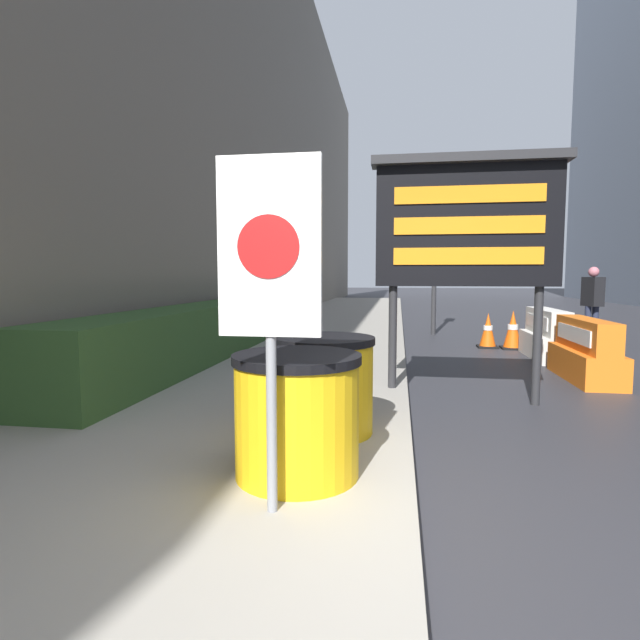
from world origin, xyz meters
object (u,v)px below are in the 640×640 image
object	(u,v)px
traffic_cone_mid	(488,331)
pedestrian_worker	(592,298)
barrel_drum_middle	(324,384)
traffic_cone_far	(565,332)
traffic_light_near_curb	(436,207)
message_board	(466,224)
traffic_cone_near	(513,330)
jersey_barrier_orange_near	(586,353)
warning_sign	(270,273)
barrel_drum_foreground	(297,415)
jersey_barrier_white	(547,337)

from	to	relation	value
traffic_cone_mid	pedestrian_worker	bearing A→B (deg)	26.15
barrel_drum_middle	traffic_cone_far	xyz separation A→B (m)	(4.02, 6.65, -0.23)
traffic_cone_far	traffic_light_near_curb	size ratio (longest dim) A/B	0.16
message_board	traffic_cone_far	distance (m)	5.77
traffic_cone_mid	traffic_cone_far	distance (m)	1.54
traffic_cone_near	traffic_cone_mid	xyz separation A→B (m)	(-0.47, 0.10, -0.03)
message_board	jersey_barrier_orange_near	bearing A→B (deg)	39.73
warning_sign	pedestrian_worker	bearing A→B (deg)	61.65
traffic_cone_near	pedestrian_worker	distance (m)	2.43
barrel_drum_middle	traffic_cone_far	bearing A→B (deg)	58.85
traffic_cone_near	traffic_cone_mid	distance (m)	0.48
traffic_light_near_curb	pedestrian_worker	bearing A→B (deg)	-14.90
barrel_drum_middle	message_board	size ratio (longest dim) A/B	0.30
pedestrian_worker	traffic_cone_mid	bearing A→B (deg)	-81.50
traffic_cone_mid	traffic_cone_far	xyz separation A→B (m)	(1.54, 0.10, -0.02)
jersey_barrier_orange_near	traffic_cone_mid	distance (m)	3.24
barrel_drum_middle	traffic_light_near_curb	world-z (taller)	traffic_light_near_curb
traffic_cone_near	jersey_barrier_orange_near	bearing A→B (deg)	-83.46
traffic_cone_far	message_board	bearing A→B (deg)	-118.60
traffic_cone_near	barrel_drum_foreground	bearing A→B (deg)	-112.03
traffic_cone_mid	jersey_barrier_orange_near	bearing A→B (deg)	-75.35
warning_sign	traffic_cone_far	xyz separation A→B (m)	(4.10, 8.17, -1.18)
traffic_cone_near	warning_sign	bearing A→B (deg)	-110.87
traffic_cone_far	pedestrian_worker	world-z (taller)	pedestrian_worker
barrel_drum_middle	jersey_barrier_orange_near	bearing A→B (deg)	45.97
barrel_drum_middle	traffic_light_near_curb	xyz separation A→B (m)	(1.52, 8.65, 2.63)
jersey_barrier_white	traffic_cone_near	size ratio (longest dim) A/B	2.11
message_board	traffic_cone_near	distance (m)	5.17
traffic_cone_far	traffic_light_near_curb	world-z (taller)	traffic_light_near_curb
message_board	warning_sign	bearing A→B (deg)	-113.80
barrel_drum_middle	traffic_cone_far	size ratio (longest dim) A/B	1.26
message_board	jersey_barrier_white	size ratio (longest dim) A/B	1.71
traffic_cone_near	traffic_light_near_curb	xyz separation A→B (m)	(-1.44, 2.20, 2.81)
pedestrian_worker	jersey_barrier_orange_near	bearing A→B (deg)	-38.06
message_board	jersey_barrier_orange_near	distance (m)	3.01
traffic_cone_mid	pedestrian_worker	size ratio (longest dim) A/B	0.43
traffic_cone_far	pedestrian_worker	bearing A→B (deg)	50.80
traffic_cone_far	traffic_cone_near	bearing A→B (deg)	-169.19
message_board	jersey_barrier_white	distance (m)	4.33
traffic_cone_near	traffic_cone_far	bearing A→B (deg)	10.81
pedestrian_worker	message_board	bearing A→B (deg)	-48.41
warning_sign	message_board	bearing A→B (deg)	66.20
jersey_barrier_orange_near	warning_sign	bearing A→B (deg)	-124.48
barrel_drum_foreground	warning_sign	distance (m)	1.10
traffic_cone_near	traffic_light_near_curb	world-z (taller)	traffic_light_near_curb
message_board	traffic_light_near_curb	world-z (taller)	traffic_light_near_curb
jersey_barrier_orange_near	traffic_light_near_curb	bearing A→B (deg)	108.83
barrel_drum_foreground	barrel_drum_middle	world-z (taller)	same
barrel_drum_middle	warning_sign	xyz separation A→B (m)	(-0.08, -1.51, 0.95)
jersey_barrier_orange_near	traffic_cone_near	size ratio (longest dim) A/B	2.11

